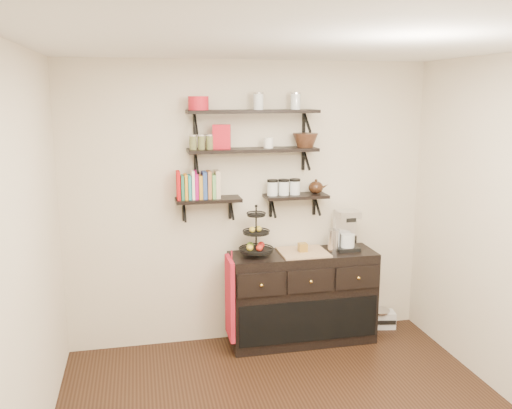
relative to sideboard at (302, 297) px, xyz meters
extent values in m
cube|color=white|center=(-0.47, -1.51, 2.25)|extent=(3.50, 3.50, 0.02)
cube|color=beige|center=(-0.47, 0.24, 0.90)|extent=(3.50, 0.02, 2.70)
cube|color=beige|center=(-2.22, -1.51, 0.90)|extent=(0.02, 3.50, 2.70)
cube|color=black|center=(-0.47, 0.10, 1.78)|extent=(1.20, 0.27, 0.03)
cube|color=black|center=(-0.99, 0.22, 1.67)|extent=(0.02, 0.03, 0.20)
cube|color=black|center=(0.05, 0.22, 1.67)|extent=(0.02, 0.03, 0.20)
cube|color=black|center=(-0.47, 0.10, 1.43)|extent=(1.20, 0.27, 0.03)
cube|color=black|center=(-0.99, 0.22, 1.32)|extent=(0.02, 0.03, 0.20)
cube|color=black|center=(0.05, 0.22, 1.32)|extent=(0.02, 0.03, 0.20)
cube|color=black|center=(-0.89, 0.11, 0.98)|extent=(0.60, 0.25, 0.03)
cube|color=black|center=(-1.11, 0.22, 0.87)|extent=(0.02, 0.03, 0.20)
cube|color=black|center=(-0.67, 0.22, 0.87)|extent=(0.03, 0.03, 0.20)
cube|color=black|center=(-0.05, 0.11, 0.98)|extent=(0.60, 0.25, 0.03)
cube|color=black|center=(-0.27, 0.22, 0.87)|extent=(0.03, 0.03, 0.20)
cube|color=black|center=(0.17, 0.22, 0.87)|extent=(0.02, 0.03, 0.20)
cube|color=red|center=(-1.15, 0.12, 1.10)|extent=(0.02, 0.15, 0.20)
cube|color=#266B4B|center=(-1.11, 0.12, 1.12)|extent=(0.03, 0.15, 0.24)
cube|color=orange|center=(-1.07, 0.12, 1.10)|extent=(0.04, 0.15, 0.21)
cube|color=teal|center=(-1.04, 0.12, 1.12)|extent=(0.03, 0.15, 0.25)
cube|color=white|center=(-1.00, 0.12, 1.11)|extent=(0.03, 0.15, 0.22)
cube|color=#AA0E60|center=(-0.96, 0.12, 1.13)|extent=(0.04, 0.15, 0.26)
cube|color=#BC8724|center=(-0.93, 0.12, 1.11)|extent=(0.03, 0.15, 0.23)
cube|color=#2C458A|center=(-0.89, 0.12, 1.10)|extent=(0.03, 0.15, 0.20)
cube|color=#A96639|center=(-0.85, 0.12, 1.12)|extent=(0.04, 0.15, 0.24)
cube|color=#63A859|center=(-0.81, 0.12, 1.10)|extent=(0.03, 0.15, 0.21)
cube|color=#C9B193|center=(-0.77, 0.12, 1.12)|extent=(0.03, 0.15, 0.25)
cylinder|color=silver|center=(-0.28, 0.12, 1.06)|extent=(0.10, 0.10, 0.13)
cylinder|color=silver|center=(-0.17, 0.12, 1.06)|extent=(0.10, 0.10, 0.13)
cylinder|color=silver|center=(-0.06, 0.12, 1.06)|extent=(0.10, 0.10, 0.13)
cube|color=black|center=(0.00, 0.00, 0.00)|extent=(1.40, 0.45, 0.90)
cube|color=tan|center=(0.00, 0.00, 0.46)|extent=(0.45, 0.41, 0.02)
sphere|color=gold|center=(-0.47, -0.25, 0.25)|extent=(0.04, 0.04, 0.04)
sphere|color=gold|center=(0.00, -0.25, 0.25)|extent=(0.04, 0.04, 0.04)
sphere|color=gold|center=(0.47, -0.25, 0.25)|extent=(0.04, 0.04, 0.04)
cylinder|color=black|center=(-0.46, 0.00, 0.68)|extent=(0.01, 0.01, 0.47)
cylinder|color=black|center=(-0.46, 0.00, 0.50)|extent=(0.32, 0.32, 0.01)
cylinder|color=black|center=(-0.46, 0.00, 0.67)|extent=(0.24, 0.24, 0.02)
cylinder|color=black|center=(-0.46, 0.00, 0.84)|extent=(0.17, 0.17, 0.02)
sphere|color=#B21914|center=(-0.40, 0.04, 0.54)|extent=(0.07, 0.07, 0.07)
sphere|color=gold|center=(-0.50, 0.00, 0.70)|extent=(0.06, 0.06, 0.06)
cube|color=olive|center=(-0.01, 0.00, 0.50)|extent=(0.08, 0.08, 0.08)
cube|color=black|center=(0.44, 0.00, 0.47)|extent=(0.21, 0.20, 0.04)
cube|color=silver|center=(0.44, 0.07, 0.63)|extent=(0.21, 0.08, 0.33)
cube|color=silver|center=(0.44, 0.00, 0.81)|extent=(0.21, 0.20, 0.07)
cylinder|color=silver|center=(0.44, -0.02, 0.55)|extent=(0.14, 0.14, 0.13)
cylinder|color=silver|center=(0.30, -0.02, 0.56)|extent=(0.11, 0.11, 0.22)
cube|color=#A1111B|center=(-0.73, -0.10, 0.09)|extent=(0.04, 0.33, 0.76)
cube|color=silver|center=(0.88, 0.13, -0.37)|extent=(0.34, 0.22, 0.17)
cylinder|color=silver|center=(0.88, 0.13, -0.27)|extent=(0.25, 0.25, 0.02)
cube|color=black|center=(0.88, 0.04, -0.37)|extent=(0.28, 0.06, 0.04)
cube|color=red|center=(-0.76, 0.10, 1.56)|extent=(0.17, 0.10, 0.22)
cylinder|color=white|center=(-0.32, 0.10, 1.50)|extent=(0.09, 0.09, 0.10)
cylinder|color=red|center=(-0.96, 0.10, 1.86)|extent=(0.18, 0.18, 0.12)
camera|label=1|loc=(-1.50, -4.76, 1.93)|focal=38.00mm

